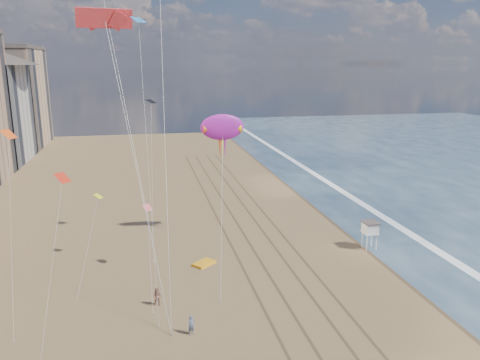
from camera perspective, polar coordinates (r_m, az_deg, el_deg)
The scene contains 9 objects.
wet_sand at distance 74.37m, azimuth 12.94°, elevation -3.79°, with size 260.00×260.00×0.00m, color #42301E.
foam at distance 76.19m, azimuth 15.82°, elevation -3.54°, with size 260.00×260.00×0.00m, color white.
tracks at distance 60.14m, azimuth 2.49°, elevation -7.73°, with size 7.68×120.00×0.01m.
lifeguard_stand at distance 59.77m, azimuth 15.59°, elevation -5.67°, with size 1.92×1.92×3.47m.
grounded_kite at distance 54.27m, azimuth -4.41°, elevation -10.10°, with size 2.47×1.57×0.28m, color #FFA615.
show_kite at distance 59.02m, azimuth -2.18°, elevation 6.41°, with size 4.97×9.18×22.08m.
kite_flyer_a at distance 41.41m, azimuth -5.95°, elevation -17.18°, with size 0.63×0.41×1.73m, color slate.
kite_flyer_b at distance 46.05m, azimuth -10.04°, elevation -13.84°, with size 0.89×0.70×1.84m, color #975F4D.
small_kites at distance 48.64m, azimuth -16.40°, elevation 6.38°, with size 14.97×21.63×19.43m.
Camera 1 is at (-11.50, -24.08, 22.25)m, focal length 35.00 mm.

